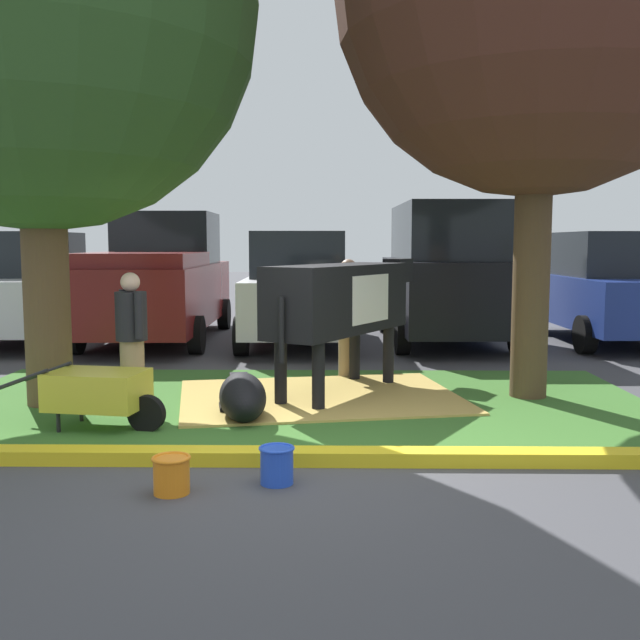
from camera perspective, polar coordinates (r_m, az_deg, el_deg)
The scene contains 17 objects.
ground_plane at distance 6.23m, azimuth -1.96°, elevation -10.90°, with size 80.00×80.00×0.00m, color #424247.
grass_island at distance 8.30m, azimuth -2.03°, elevation -6.53°, with size 8.04×4.19×0.02m, color #386B28.
curb_yellow at distance 6.11m, azimuth -3.12°, elevation -10.65°, with size 9.24×0.24×0.12m, color yellow.
hay_bedding at distance 8.54m, azimuth -0.03°, elevation -6.06°, with size 3.20×2.40×0.04m, color tan.
shade_tree_left at distance 8.93m, azimuth -21.47°, elevation 21.86°, with size 4.78×4.78×6.72m.
cow_holstein at distance 8.67m, azimuth 1.81°, elevation 1.64°, with size 1.94×2.87×1.61m.
calf_lying at distance 7.59m, azimuth -6.14°, elevation -5.98°, with size 0.67×1.33×0.48m.
person_handler at distance 9.72m, azimuth 2.23°, elevation 0.41°, with size 0.53×0.34×1.61m.
person_visitor_near at distance 8.13m, azimuth -14.58°, elevation -1.32°, with size 0.35×0.44×1.50m.
wheelbarrow at distance 7.40m, azimuth -16.90°, elevation -5.36°, with size 1.62×0.75×0.63m.
bucket_orange at distance 5.50m, azimuth -11.59°, elevation -11.76°, with size 0.29×0.29×0.28m.
bucket_blue at distance 5.61m, azimuth -3.41°, elevation -11.24°, with size 0.27×0.27×0.29m.
hatchback_white at distance 14.44m, azimuth -22.16°, elevation 2.30°, with size 2.08×4.43×2.02m.
pickup_truck_maroon at distance 13.99m, azimuth -12.53°, elevation 3.03°, with size 2.30×5.44×2.42m.
sedan_silver at distance 13.10m, azimuth -1.67°, elevation 2.41°, with size 2.08×4.43×2.02m.
suv_black at distance 13.47m, azimuth 9.83°, elevation 3.64°, with size 2.19×4.63×2.52m.
sedan_blue at distance 14.30m, azimuth 21.62°, elevation 2.29°, with size 2.08×4.43×2.02m.
Camera 1 is at (0.30, -5.95, 1.82)m, focal length 40.73 mm.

